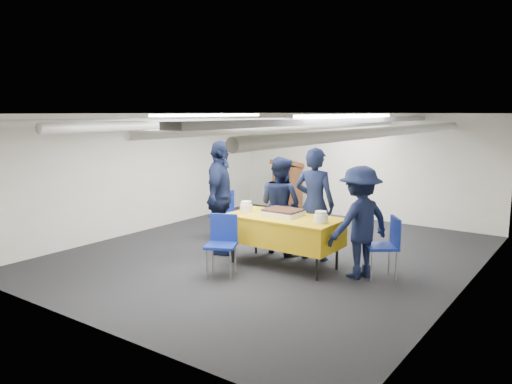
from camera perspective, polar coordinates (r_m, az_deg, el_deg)
ground at (r=8.33m, az=1.81°, el=-7.09°), size 7.00×7.00×0.00m
room_shell at (r=8.30m, az=3.98°, el=5.57°), size 6.00×7.00×2.30m
serving_table at (r=7.58m, az=3.21°, el=-4.37°), size 1.72×0.86×0.77m
sheet_cake at (r=7.61m, az=3.10°, el=-2.31°), size 0.57×0.44×0.10m
plate_stack_left at (r=7.85m, az=-1.13°, el=-1.72°), size 0.20×0.20×0.17m
plate_stack_right at (r=7.15m, az=7.42°, el=-2.88°), size 0.20×0.20×0.17m
podium at (r=11.55m, az=3.62°, el=0.60°), size 0.62×0.53×1.25m
chair_near at (r=7.21m, az=-3.87°, el=-5.31°), size 0.56×0.56×0.87m
chair_right at (r=7.29m, az=14.78°, el=-5.42°), size 0.59×0.59×0.87m
chair_left at (r=9.36m, az=-3.83°, el=-1.93°), size 0.57×0.57×0.87m
sailor_a at (r=7.89m, az=6.70°, el=-1.38°), size 0.69×0.49×1.79m
sailor_b at (r=8.25m, az=2.81°, el=-1.51°), size 0.86×0.71×1.61m
sailor_c at (r=8.20m, az=-4.15°, el=-0.66°), size 0.91×1.18×1.87m
sailor_d at (r=7.16m, az=11.75°, el=-3.40°), size 0.95×1.18×1.59m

